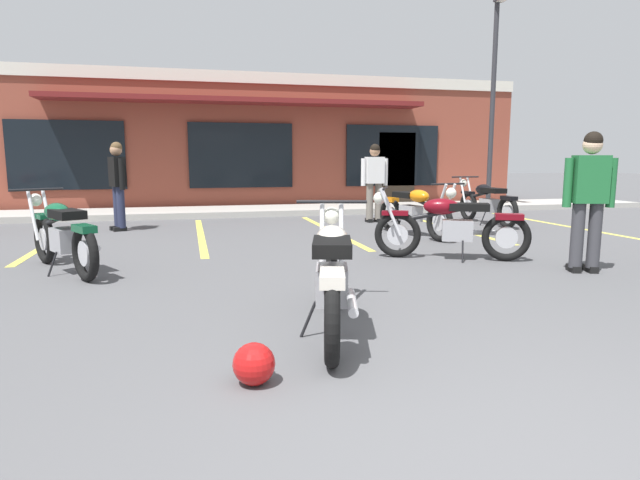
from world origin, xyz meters
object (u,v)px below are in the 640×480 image
at_px(motorcycle_foreground_classic, 332,274).
at_px(person_by_back_row, 589,194).
at_px(parking_lot_lamp_post, 496,75).
at_px(motorcycle_silver_naked, 62,234).
at_px(motorcycle_green_cafe_racer, 450,226).
at_px(motorcycle_black_cruiser, 414,210).
at_px(person_in_black_shirt, 118,181).
at_px(person_near_building, 374,178).
at_px(helmet_on_pavement, 254,364).
at_px(motorcycle_red_sportbike, 486,202).

bearing_deg(motorcycle_foreground_classic, person_by_back_row, 21.68).
distance_m(motorcycle_foreground_classic, parking_lot_lamp_post, 10.79).
relative_size(motorcycle_silver_naked, motorcycle_green_cafe_racer, 0.97).
distance_m(motorcycle_black_cruiser, person_in_black_shirt, 5.57).
height_order(person_in_black_shirt, parking_lot_lamp_post, parking_lot_lamp_post).
xyz_separation_m(motorcycle_silver_naked, person_near_building, (5.38, 3.95, 0.49)).
xyz_separation_m(motorcycle_silver_naked, parking_lot_lamp_post, (8.97, 5.23, 2.94)).
relative_size(motorcycle_foreground_classic, person_by_back_row, 1.24).
height_order(person_by_back_row, person_near_building, same).
height_order(motorcycle_foreground_classic, person_in_black_shirt, person_in_black_shirt).
distance_m(motorcycle_silver_naked, parking_lot_lamp_post, 10.79).
bearing_deg(person_near_building, motorcycle_foreground_classic, -112.09).
bearing_deg(motorcycle_silver_naked, helmet_on_pavement, -64.37).
bearing_deg(helmet_on_pavement, motorcycle_foreground_classic, 50.70).
relative_size(motorcycle_foreground_classic, person_near_building, 1.24).
bearing_deg(motorcycle_silver_naked, motorcycle_green_cafe_racer, -4.37).
distance_m(motorcycle_foreground_classic, person_in_black_shirt, 7.21).
bearing_deg(motorcycle_green_cafe_racer, motorcycle_foreground_classic, -132.29).
relative_size(motorcycle_foreground_classic, parking_lot_lamp_post, 0.39).
distance_m(motorcycle_foreground_classic, helmet_on_pavement, 1.20).
height_order(motorcycle_silver_naked, person_by_back_row, person_by_back_row).
height_order(motorcycle_foreground_classic, motorcycle_silver_naked, same).
relative_size(motorcycle_silver_naked, person_near_building, 1.13).
distance_m(motorcycle_red_sportbike, person_near_building, 2.40).
height_order(helmet_on_pavement, parking_lot_lamp_post, parking_lot_lamp_post).
bearing_deg(motorcycle_black_cruiser, motorcycle_green_cafe_racer, -101.27).
height_order(motorcycle_green_cafe_racer, parking_lot_lamp_post, parking_lot_lamp_post).
bearing_deg(motorcycle_green_cafe_racer, person_by_back_row, -45.20).
height_order(motorcycle_silver_naked, person_in_black_shirt, person_in_black_shirt).
relative_size(motorcycle_foreground_classic, motorcycle_green_cafe_racer, 1.05).
bearing_deg(helmet_on_pavement, person_by_back_row, 28.31).
relative_size(motorcycle_silver_naked, person_by_back_row, 1.13).
bearing_deg(helmet_on_pavement, person_near_building, 65.63).
xyz_separation_m(motorcycle_foreground_classic, motorcycle_silver_naked, (-2.58, 2.96, 0.00)).
bearing_deg(person_near_building, motorcycle_black_cruiser, -90.64).
height_order(motorcycle_red_sportbike, motorcycle_black_cruiser, same).
bearing_deg(person_by_back_row, motorcycle_red_sportbike, 72.56).
xyz_separation_m(motorcycle_black_cruiser, parking_lot_lamp_post, (3.61, 3.46, 2.94)).
height_order(motorcycle_foreground_classic, person_by_back_row, person_by_back_row).
bearing_deg(person_in_black_shirt, person_near_building, 1.25).
height_order(person_by_back_row, helmet_on_pavement, person_by_back_row).
relative_size(motorcycle_silver_naked, person_in_black_shirt, 1.13).
relative_size(motorcycle_red_sportbike, motorcycle_silver_naked, 1.11).
distance_m(motorcycle_red_sportbike, motorcycle_black_cruiser, 2.56).
height_order(motorcycle_silver_naked, parking_lot_lamp_post, parking_lot_lamp_post).
relative_size(person_by_back_row, parking_lot_lamp_post, 0.32).
relative_size(motorcycle_red_sportbike, person_near_building, 1.26).
xyz_separation_m(motorcycle_red_sportbike, person_in_black_shirt, (-7.35, 0.76, 0.49)).
bearing_deg(motorcycle_foreground_classic, motorcycle_green_cafe_racer, 47.71).
xyz_separation_m(motorcycle_foreground_classic, person_near_building, (2.80, 6.91, 0.49)).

